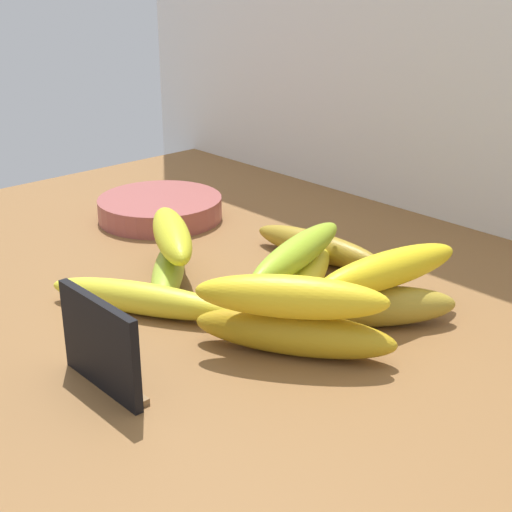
{
  "coord_description": "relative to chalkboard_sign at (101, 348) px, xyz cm",
  "views": [
    {
      "loc": [
        56.22,
        -47.83,
        37.6
      ],
      "look_at": [
        2.51,
        1.41,
        8.0
      ],
      "focal_mm": 52.24,
      "sensor_mm": 36.0,
      "label": 1
    }
  ],
  "objects": [
    {
      "name": "banana_6",
      "position": [
        8.82,
        27.33,
        2.07
      ],
      "size": [
        6.11,
        18.37,
        3.64
      ],
      "primitive_type": "ellipsoid",
      "rotation": [
        0.0,
        0.0,
        4.57
      ],
      "color": "yellow",
      "rests_on": "banana_2"
    },
    {
      "name": "banana_0",
      "position": [
        -13.57,
        16.91,
        -2.14
      ],
      "size": [
        15.17,
        14.02,
        3.44
      ],
      "primitive_type": "ellipsoid",
      "rotation": [
        0.0,
        0.0,
        2.42
      ],
      "color": "#95AF31",
      "rests_on": "counter_top"
    },
    {
      "name": "banana_3",
      "position": [
        -9.66,
        10.52,
        -2.16
      ],
      "size": [
        20.02,
        12.89,
        3.39
      ],
      "primitive_type": "ellipsoid",
      "rotation": [
        0.0,
        0.0,
        0.49
      ],
      "color": "yellow",
      "rests_on": "counter_top"
    },
    {
      "name": "banana_7",
      "position": [
        7.1,
        15.5,
        2.26
      ],
      "size": [
        16.32,
        14.05,
        3.97
      ],
      "primitive_type": "ellipsoid",
      "rotation": [
        0.0,
        0.0,
        3.81
      ],
      "color": "yellow",
      "rests_on": "banana_4"
    },
    {
      "name": "fruit_bowl",
      "position": [
        -32.76,
        29.53,
        -2.32
      ],
      "size": [
        17.31,
        17.31,
        3.08
      ],
      "primitive_type": "cylinder",
      "color": "#9C4C48",
      "rests_on": "counter_top"
    },
    {
      "name": "banana_8",
      "position": [
        -1.75,
        25.33,
        1.26
      ],
      "size": [
        9.0,
        19.29,
        3.38
      ],
      "primitive_type": "ellipsoid",
      "rotation": [
        0.0,
        0.0,
        1.88
      ],
      "color": "#96BB29",
      "rests_on": "banana_5"
    },
    {
      "name": "counter_top",
      "position": [
        -6.72,
        20.2,
        -5.36
      ],
      "size": [
        110.0,
        76.0,
        3.0
      ],
      "primitive_type": "cube",
      "color": "brown",
      "rests_on": "ground"
    },
    {
      "name": "banana_4",
      "position": [
        6.82,
        16.25,
        -1.79
      ],
      "size": [
        18.37,
        13.62,
        4.13
      ],
      "primitive_type": "ellipsoid",
      "rotation": [
        0.0,
        0.0,
        3.7
      ],
      "color": "#B9931A",
      "rests_on": "counter_top"
    },
    {
      "name": "banana_2",
      "position": [
        8.22,
        26.17,
        -1.8
      ],
      "size": [
        13.57,
        15.54,
        4.11
      ],
      "primitive_type": "ellipsoid",
      "rotation": [
        0.0,
        0.0,
        4.04
      ],
      "color": "#A58A29",
      "rests_on": "counter_top"
    },
    {
      "name": "banana_5",
      "position": [
        -0.88,
        25.4,
        -2.14
      ],
      "size": [
        12.74,
        19.31,
        3.43
      ],
      "primitive_type": "ellipsoid",
      "rotation": [
        0.0,
        0.0,
        2.08
      ],
      "color": "yellow",
      "rests_on": "counter_top"
    },
    {
      "name": "banana_9",
      "position": [
        -14.58,
        18.28,
        1.52
      ],
      "size": [
        16.06,
        11.22,
        3.88
      ],
      "primitive_type": "ellipsoid",
      "rotation": [
        0.0,
        0.0,
        2.64
      ],
      "color": "gold",
      "rests_on": "banana_0"
    },
    {
      "name": "chalkboard_sign",
      "position": [
        0.0,
        0.0,
        0.0
      ],
      "size": [
        11.0,
        1.8,
        8.4
      ],
      "color": "black",
      "rests_on": "counter_top"
    },
    {
      "name": "banana_1",
      "position": [
        -7.3,
        34.54,
        -2.1
      ],
      "size": [
        18.55,
        5.72,
        3.52
      ],
      "primitive_type": "ellipsoid",
      "rotation": [
        0.0,
        0.0,
        3.26
      ],
      "color": "olive",
      "rests_on": "counter_top"
    }
  ]
}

